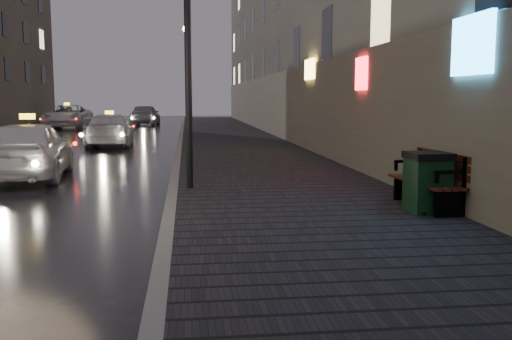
{
  "coord_description": "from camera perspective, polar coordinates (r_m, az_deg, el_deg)",
  "views": [
    {
      "loc": [
        1.81,
        -5.8,
        2.0
      ],
      "look_at": [
        2.9,
        3.25,
        0.85
      ],
      "focal_mm": 40.0,
      "sensor_mm": 36.0,
      "label": 1
    }
  ],
  "objects": [
    {
      "name": "ground",
      "position": [
        6.39,
        -23.45,
        -11.67
      ],
      "size": [
        120.0,
        120.0,
        0.0
      ],
      "primitive_type": "plane",
      "color": "black",
      "rests_on": "ground"
    },
    {
      "name": "trash_bin",
      "position": [
        9.65,
        16.76,
        -1.16
      ],
      "size": [
        0.67,
        0.67,
        0.99
      ],
      "rotation": [
        0.0,
        0.0,
        0.03
      ],
      "color": "black",
      "rests_on": "sidewalk"
    },
    {
      "name": "curb",
      "position": [
        26.87,
        -7.56,
        3.04
      ],
      "size": [
        0.2,
        58.0,
        0.15
      ],
      "primitive_type": "cube",
      "color": "slate",
      "rests_on": "ground"
    },
    {
      "name": "sidewalk",
      "position": [
        26.95,
        -2.44,
        3.1
      ],
      "size": [
        4.6,
        58.0,
        0.15
      ],
      "primitive_type": "cube",
      "color": "black",
      "rests_on": "ground"
    },
    {
      "name": "bench",
      "position": [
        10.11,
        17.18,
        -0.92
      ],
      "size": [
        0.74,
        1.9,
        0.96
      ],
      "rotation": [
        0.0,
        0.0,
        0.05
      ],
      "color": "black",
      "rests_on": "sidewalk"
    },
    {
      "name": "taxi_mid",
      "position": [
        24.75,
        -14.4,
        3.9
      ],
      "size": [
        2.11,
        4.7,
        1.34
      ],
      "primitive_type": "imported",
      "rotation": [
        0.0,
        0.0,
        3.19
      ],
      "color": "white",
      "rests_on": "ground"
    },
    {
      "name": "building_near",
      "position": [
        31.57,
        2.92,
        15.39
      ],
      "size": [
        1.8,
        50.0,
        13.0
      ],
      "primitive_type": "cube",
      "color": "#605B54",
      "rests_on": "ground"
    },
    {
      "name": "lamp_far",
      "position": [
        27.84,
        -6.92,
        10.22
      ],
      "size": [
        0.36,
        0.36,
        5.28
      ],
      "color": "black",
      "rests_on": "sidewalk"
    },
    {
      "name": "lamp_near",
      "position": [
        11.89,
        -6.87,
        14.34
      ],
      "size": [
        0.36,
        0.36,
        5.28
      ],
      "color": "black",
      "rests_on": "sidewalk"
    },
    {
      "name": "taxi_near",
      "position": [
        15.25,
        -21.76,
        1.95
      ],
      "size": [
        2.05,
        4.46,
        1.48
      ],
      "primitive_type": "imported",
      "rotation": [
        0.0,
        0.0,
        3.21
      ],
      "color": "silver",
      "rests_on": "ground"
    },
    {
      "name": "car_far",
      "position": [
        43.0,
        -11.02,
        5.44
      ],
      "size": [
        2.15,
        4.65,
        1.54
      ],
      "primitive_type": "imported",
      "rotation": [
        0.0,
        0.0,
        3.07
      ],
      "color": "gray",
      "rests_on": "ground"
    },
    {
      "name": "taxi_far",
      "position": [
        40.52,
        -18.34,
        5.12
      ],
      "size": [
        2.68,
        5.65,
        1.56
      ],
      "primitive_type": "imported",
      "rotation": [
        0.0,
        0.0,
        -0.02
      ],
      "color": "white",
      "rests_on": "ground"
    }
  ]
}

